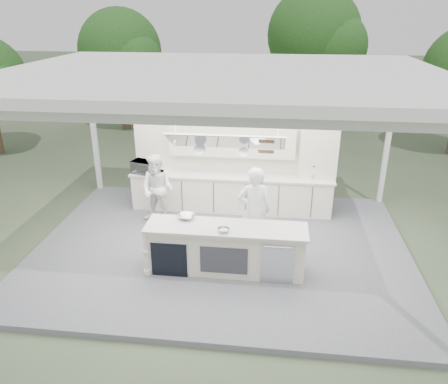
# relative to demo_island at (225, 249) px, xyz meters

# --- Properties ---
(ground) EXTENTS (90.00, 90.00, 0.00)m
(ground) POSITION_rel_demo_island_xyz_m (-0.18, 0.91, -0.60)
(ground) COLOR #49573C
(ground) RESTS_ON ground
(stage_deck) EXTENTS (8.00, 6.00, 0.12)m
(stage_deck) POSITION_rel_demo_island_xyz_m (-0.18, 0.91, -0.54)
(stage_deck) COLOR slate
(stage_deck) RESTS_ON ground
(tent) EXTENTS (8.20, 6.20, 3.86)m
(tent) POSITION_rel_demo_island_xyz_m (-0.18, 0.90, 3.11)
(tent) COLOR white
(tent) RESTS_ON ground
(demo_island) EXTENTS (3.10, 0.79, 0.95)m
(demo_island) POSITION_rel_demo_island_xyz_m (0.00, 0.00, 0.00)
(demo_island) COLOR #F0E5CC
(demo_island) RESTS_ON stage_deck
(back_counter) EXTENTS (5.08, 0.72, 0.95)m
(back_counter) POSITION_rel_demo_island_xyz_m (-0.18, 2.81, 0.00)
(back_counter) COLOR #F0E5CC
(back_counter) RESTS_ON stage_deck
(back_wall_unit) EXTENTS (5.05, 0.48, 2.25)m
(back_wall_unit) POSITION_rel_demo_island_xyz_m (0.27, 3.03, 0.98)
(back_wall_unit) COLOR #F0E5CC
(back_wall_unit) RESTS_ON stage_deck
(tree_cluster) EXTENTS (19.55, 9.40, 5.85)m
(tree_cluster) POSITION_rel_demo_island_xyz_m (-0.34, 10.68, 2.69)
(tree_cluster) COLOR brown
(tree_cluster) RESTS_ON ground
(head_chef) EXTENTS (0.78, 0.59, 1.92)m
(head_chef) POSITION_rel_demo_island_xyz_m (0.51, 0.73, 0.48)
(head_chef) COLOR white
(head_chef) RESTS_ON stage_deck
(sous_chef) EXTENTS (0.95, 0.82, 1.69)m
(sous_chef) POSITION_rel_demo_island_xyz_m (-1.83, 1.91, 0.37)
(sous_chef) COLOR white
(sous_chef) RESTS_ON stage_deck
(toaster_oven) EXTENTS (0.66, 0.53, 0.32)m
(toaster_oven) POSITION_rel_demo_island_xyz_m (-2.38, 2.68, 0.63)
(toaster_oven) COLOR #B7BABF
(toaster_oven) RESTS_ON back_counter
(bowl_large) EXTENTS (0.39, 0.39, 0.08)m
(bowl_large) POSITION_rel_demo_island_xyz_m (-0.80, 0.26, 0.51)
(bowl_large) COLOR silver
(bowl_large) RESTS_ON demo_island
(bowl_small) EXTENTS (0.28, 0.28, 0.07)m
(bowl_small) POSITION_rel_demo_island_xyz_m (0.00, -0.19, 0.51)
(bowl_small) COLOR #B7B8BE
(bowl_small) RESTS_ON demo_island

